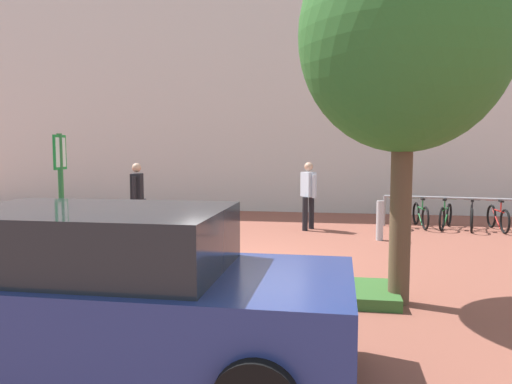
{
  "coord_description": "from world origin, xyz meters",
  "views": [
    {
      "loc": [
        1.76,
        -8.7,
        2.1
      ],
      "look_at": [
        0.07,
        1.64,
        1.15
      ],
      "focal_mm": 34.75,
      "sensor_mm": 36.0,
      "label": 1
    }
  ],
  "objects_px": {
    "bike_at_sign": "(65,260)",
    "person_shirt_white": "(308,191)",
    "bike_rack_cluster": "(459,216)",
    "bollard_steel": "(380,221)",
    "tree_sidewalk": "(405,36)",
    "car_navy_sedan": "(111,293)",
    "person_suited_navy": "(137,194)",
    "parking_sign_post": "(61,186)"
  },
  "relations": [
    {
      "from": "tree_sidewalk",
      "to": "bike_at_sign",
      "type": "height_order",
      "value": "tree_sidewalk"
    },
    {
      "from": "car_navy_sedan",
      "to": "parking_sign_post",
      "type": "bearing_deg",
      "value": 127.67
    },
    {
      "from": "bike_rack_cluster",
      "to": "bollard_steel",
      "type": "xyz_separation_m",
      "value": [
        -2.13,
        -1.92,
        0.1
      ]
    },
    {
      "from": "parking_sign_post",
      "to": "bike_at_sign",
      "type": "xyz_separation_m",
      "value": [
        -0.08,
        0.16,
        -1.16
      ]
    },
    {
      "from": "tree_sidewalk",
      "to": "bike_rack_cluster",
      "type": "distance_m",
      "value": 7.6
    },
    {
      "from": "parking_sign_post",
      "to": "person_shirt_white",
      "type": "height_order",
      "value": "parking_sign_post"
    },
    {
      "from": "bike_at_sign",
      "to": "bike_rack_cluster",
      "type": "distance_m",
      "value": 9.6
    },
    {
      "from": "person_suited_navy",
      "to": "car_navy_sedan",
      "type": "xyz_separation_m",
      "value": [
        2.69,
        -7.02,
        -0.23
      ]
    },
    {
      "from": "bollard_steel",
      "to": "car_navy_sedan",
      "type": "xyz_separation_m",
      "value": [
        -3.01,
        -7.16,
        0.31
      ]
    },
    {
      "from": "bike_at_sign",
      "to": "car_navy_sedan",
      "type": "relative_size",
      "value": 0.39
    },
    {
      "from": "bollard_steel",
      "to": "tree_sidewalk",
      "type": "bearing_deg",
      "value": -91.61
    },
    {
      "from": "parking_sign_post",
      "to": "person_shirt_white",
      "type": "bearing_deg",
      "value": 59.18
    },
    {
      "from": "tree_sidewalk",
      "to": "bollard_steel",
      "type": "relative_size",
      "value": 5.62
    },
    {
      "from": "bike_at_sign",
      "to": "bike_rack_cluster",
      "type": "relative_size",
      "value": 0.45
    },
    {
      "from": "bike_rack_cluster",
      "to": "person_shirt_white",
      "type": "xyz_separation_m",
      "value": [
        -3.81,
        -0.72,
        0.64
      ]
    },
    {
      "from": "bike_rack_cluster",
      "to": "bollard_steel",
      "type": "bearing_deg",
      "value": -137.97
    },
    {
      "from": "person_shirt_white",
      "to": "parking_sign_post",
      "type": "bearing_deg",
      "value": -120.82
    },
    {
      "from": "tree_sidewalk",
      "to": "bollard_steel",
      "type": "distance_m",
      "value": 5.54
    },
    {
      "from": "bike_at_sign",
      "to": "person_suited_navy",
      "type": "bearing_deg",
      "value": 97.48
    },
    {
      "from": "bollard_steel",
      "to": "person_shirt_white",
      "type": "height_order",
      "value": "person_shirt_white"
    },
    {
      "from": "parking_sign_post",
      "to": "car_navy_sedan",
      "type": "height_order",
      "value": "parking_sign_post"
    },
    {
      "from": "bike_at_sign",
      "to": "bike_rack_cluster",
      "type": "bearing_deg",
      "value": 40.67
    },
    {
      "from": "person_suited_navy",
      "to": "bike_at_sign",
      "type": "bearing_deg",
      "value": -82.52
    },
    {
      "from": "parking_sign_post",
      "to": "car_navy_sedan",
      "type": "relative_size",
      "value": 0.53
    },
    {
      "from": "bike_at_sign",
      "to": "bollard_steel",
      "type": "distance_m",
      "value": 6.73
    },
    {
      "from": "person_suited_navy",
      "to": "bollard_steel",
      "type": "bearing_deg",
      "value": 1.42
    },
    {
      "from": "tree_sidewalk",
      "to": "car_navy_sedan",
      "type": "height_order",
      "value": "tree_sidewalk"
    },
    {
      "from": "bike_rack_cluster",
      "to": "person_shirt_white",
      "type": "height_order",
      "value": "person_shirt_white"
    },
    {
      "from": "bike_at_sign",
      "to": "bollard_steel",
      "type": "bearing_deg",
      "value": 40.09
    },
    {
      "from": "bollard_steel",
      "to": "car_navy_sedan",
      "type": "height_order",
      "value": "car_navy_sedan"
    },
    {
      "from": "tree_sidewalk",
      "to": "parking_sign_post",
      "type": "distance_m",
      "value": 5.34
    },
    {
      "from": "bike_at_sign",
      "to": "bike_rack_cluster",
      "type": "height_order",
      "value": "bike_at_sign"
    },
    {
      "from": "bike_at_sign",
      "to": "person_suited_navy",
      "type": "relative_size",
      "value": 0.98
    },
    {
      "from": "car_navy_sedan",
      "to": "bollard_steel",
      "type": "bearing_deg",
      "value": 67.17
    },
    {
      "from": "person_suited_navy",
      "to": "car_navy_sedan",
      "type": "bearing_deg",
      "value": -69.06
    },
    {
      "from": "bollard_steel",
      "to": "person_suited_navy",
      "type": "distance_m",
      "value": 5.73
    },
    {
      "from": "bike_at_sign",
      "to": "person_shirt_white",
      "type": "bearing_deg",
      "value": 57.86
    },
    {
      "from": "person_suited_navy",
      "to": "car_navy_sedan",
      "type": "relative_size",
      "value": 0.4
    },
    {
      "from": "tree_sidewalk",
      "to": "person_suited_navy",
      "type": "xyz_separation_m",
      "value": [
        -5.57,
        4.46,
        -2.54
      ]
    },
    {
      "from": "bike_rack_cluster",
      "to": "person_suited_navy",
      "type": "relative_size",
      "value": 2.16
    },
    {
      "from": "bike_at_sign",
      "to": "car_navy_sedan",
      "type": "xyz_separation_m",
      "value": [
        2.13,
        -2.83,
        0.41
      ]
    },
    {
      "from": "parking_sign_post",
      "to": "person_suited_navy",
      "type": "xyz_separation_m",
      "value": [
        -0.63,
        4.36,
        -0.53
      ]
    }
  ]
}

